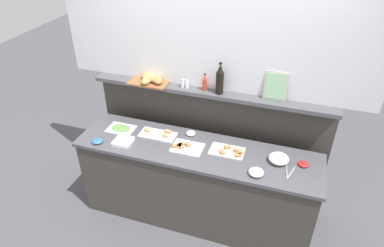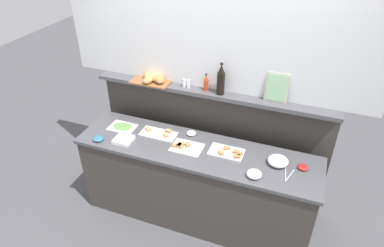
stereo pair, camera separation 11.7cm
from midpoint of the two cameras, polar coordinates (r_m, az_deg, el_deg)
ground_plane at (r=4.29m, az=4.17°, el=-9.23°), size 12.00×12.00×0.00m
buffet_counter at (r=3.56m, az=1.55°, el=-9.98°), size 2.34×0.60×0.90m
back_ledge_unit at (r=3.76m, az=4.03°, el=-2.66°), size 2.43×0.22×1.31m
upper_wall_panel at (r=3.21m, az=5.07°, el=16.24°), size 3.03×0.08×1.29m
sandwich_platter_rear at (r=3.47m, az=-4.51°, el=-1.65°), size 0.37×0.18×0.04m
sandwich_platter_front at (r=3.24m, az=7.02°, el=-4.72°), size 0.32×0.19×0.04m
sandwich_platter_side at (r=3.28m, az=-0.15°, el=-3.87°), size 0.29×0.21×0.04m
cold_cuts_platter at (r=3.62m, az=-10.49°, el=-0.55°), size 0.27×0.20×0.02m
glass_bowl_large at (r=3.01m, az=11.31°, el=-8.21°), size 0.13×0.13×0.05m
glass_bowl_medium at (r=3.18m, az=15.02°, el=-6.02°), size 0.18×0.18×0.07m
condiment_bowl_red at (r=3.45m, az=0.85°, el=-1.62°), size 0.10×0.10×0.03m
condiment_bowl_teal at (r=3.48m, az=-14.26°, el=-2.43°), size 0.11×0.11×0.04m
condiment_bowl_cream at (r=3.21m, az=18.83°, el=-6.84°), size 0.09×0.09×0.03m
serving_tongs at (r=3.10m, az=16.51°, el=-8.21°), size 0.08×0.19×0.01m
napkin_stack at (r=3.41m, az=-10.26°, el=-2.65°), size 0.17×0.17×0.03m
wine_bottle_dark at (r=3.27m, az=5.81°, el=7.09°), size 0.08×0.08×0.32m
hot_sauce_bottle at (r=3.35m, az=3.33°, el=6.63°), size 0.04×0.04×0.18m
salt_shaker at (r=3.43m, az=-0.33°, el=6.67°), size 0.03×0.03×0.09m
pepper_shaker at (r=3.41m, az=0.37°, el=6.55°), size 0.03×0.03×0.09m
bread_basket at (r=3.55m, az=-5.47°, el=7.46°), size 0.40×0.27×0.08m
framed_picture at (r=3.24m, az=14.83°, el=5.70°), size 0.21×0.05×0.27m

